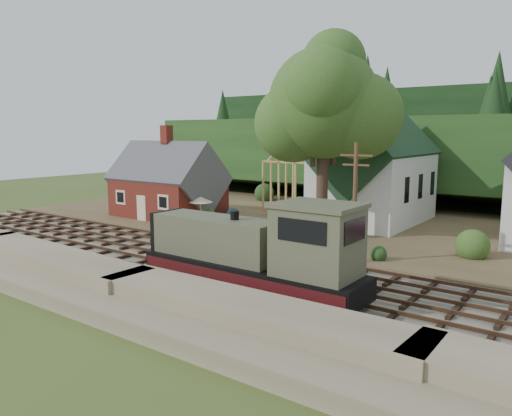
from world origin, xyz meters
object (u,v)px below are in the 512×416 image
Objects in this scene: car_blue at (232,214)px; car_green at (136,203)px; locomotive at (258,254)px; patio_set at (201,201)px.

car_blue is 12.41m from car_green.
locomotive is at bearing -82.98° from car_blue.
patio_set is (-0.86, -3.49, 1.59)m from car_blue.
car_blue is at bearing -103.22° from car_green.
locomotive is 21.89m from car_blue.
patio_set is at bearing -139.49° from car_blue.
locomotive is at bearing -137.96° from car_green.
patio_set is (-15.66, 12.59, 0.18)m from locomotive.
patio_set is (11.48, -2.13, 1.46)m from car_green.
locomotive reaches higher than patio_set.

